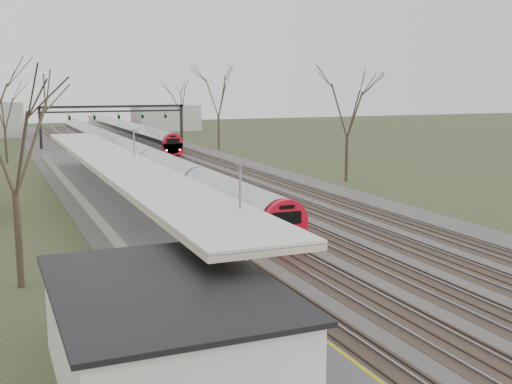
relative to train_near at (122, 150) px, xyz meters
The scene contains 10 objects.
track_bed 10.80m from the train_near, 75.04° to the right, with size 24.00×160.00×0.22m.
platform 28.62m from the train_near, 103.24° to the right, with size 3.50×69.00×1.00m, color #9E9B93.
canopy 33.11m from the train_near, 101.44° to the right, with size 4.10×50.00×3.11m.
station_building 58.21m from the train_near, 99.89° to the right, with size 6.00×9.00×3.20m, color silver.
signal_gantry 20.13m from the train_near, 81.91° to the left, with size 21.00×0.59×6.08m.
tree_west_near 47.67m from the train_near, 106.58° to the right, with size 5.00×5.00×10.30m.
tree_east_far 29.17m from the train_near, 54.75° to the right, with size 5.00×5.00×10.30m.
train_near is the anchor object (origin of this frame).
train_far 33.44m from the train_near, 77.92° to the left, with size 2.62×60.21×3.05m.
passenger 48.45m from the train_near, 96.41° to the right, with size 0.70×0.46×1.91m, color #324C62.
Camera 1 is at (-17.01, -9.80, 9.12)m, focal length 45.00 mm.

